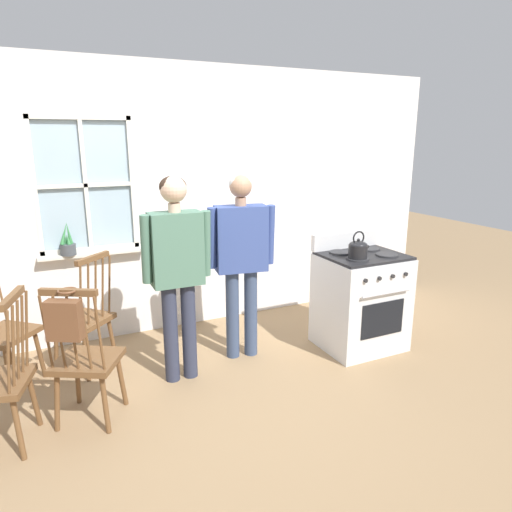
{
  "coord_description": "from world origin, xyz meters",
  "views": [
    {
      "loc": [
        -1.19,
        -3.16,
        1.98
      ],
      "look_at": [
        0.42,
        0.24,
        1.0
      ],
      "focal_mm": 32.0,
      "sensor_mm": 36.0,
      "label": 1
    }
  ],
  "objects_px": {
    "chair_near_wall": "(85,320)",
    "potted_plant": "(68,246)",
    "chair_center_cluster": "(2,333)",
    "kettle": "(358,249)",
    "person_elderly_left": "(177,260)",
    "stove": "(360,300)",
    "handbag": "(64,319)",
    "chair_by_window": "(86,361)",
    "person_teen_center": "(241,250)"
  },
  "relations": [
    {
      "from": "chair_center_cluster",
      "to": "person_teen_center",
      "type": "bearing_deg",
      "value": -58.65
    },
    {
      "from": "chair_by_window",
      "to": "kettle",
      "type": "bearing_deg",
      "value": -150.28
    },
    {
      "from": "person_elderly_left",
      "to": "chair_center_cluster",
      "type": "bearing_deg",
      "value": 159.56
    },
    {
      "from": "chair_by_window",
      "to": "person_teen_center",
      "type": "xyz_separation_m",
      "value": [
        1.39,
        0.46,
        0.56
      ]
    },
    {
      "from": "chair_near_wall",
      "to": "potted_plant",
      "type": "distance_m",
      "value": 0.76
    },
    {
      "from": "chair_near_wall",
      "to": "person_elderly_left",
      "type": "bearing_deg",
      "value": 99.23
    },
    {
      "from": "chair_by_window",
      "to": "chair_center_cluster",
      "type": "height_order",
      "value": "same"
    },
    {
      "from": "chair_center_cluster",
      "to": "person_teen_center",
      "type": "xyz_separation_m",
      "value": [
        1.96,
        -0.34,
        0.56
      ]
    },
    {
      "from": "stove",
      "to": "handbag",
      "type": "height_order",
      "value": "stove"
    },
    {
      "from": "chair_center_cluster",
      "to": "potted_plant",
      "type": "xyz_separation_m",
      "value": [
        0.58,
        0.53,
        0.55
      ]
    },
    {
      "from": "person_elderly_left",
      "to": "potted_plant",
      "type": "xyz_separation_m",
      "value": [
        -0.74,
        1.04,
        -0.03
      ]
    },
    {
      "from": "stove",
      "to": "kettle",
      "type": "height_order",
      "value": "kettle"
    },
    {
      "from": "person_elderly_left",
      "to": "potted_plant",
      "type": "height_order",
      "value": "person_elderly_left"
    },
    {
      "from": "chair_near_wall",
      "to": "stove",
      "type": "xyz_separation_m",
      "value": [
        2.44,
        -0.65,
        0.01
      ]
    },
    {
      "from": "kettle",
      "to": "potted_plant",
      "type": "bearing_deg",
      "value": 150.6
    },
    {
      "from": "stove",
      "to": "handbag",
      "type": "relative_size",
      "value": 3.53
    },
    {
      "from": "chair_center_cluster",
      "to": "handbag",
      "type": "bearing_deg",
      "value": -114.55
    },
    {
      "from": "kettle",
      "to": "chair_center_cluster",
      "type": "bearing_deg",
      "value": 165.04
    },
    {
      "from": "chair_by_window",
      "to": "potted_plant",
      "type": "bearing_deg",
      "value": -61.61
    },
    {
      "from": "chair_center_cluster",
      "to": "kettle",
      "type": "xyz_separation_m",
      "value": [
        2.9,
        -0.77,
        0.57
      ]
    },
    {
      "from": "kettle",
      "to": "stove",
      "type": "bearing_deg",
      "value": 38.08
    },
    {
      "from": "person_teen_center",
      "to": "potted_plant",
      "type": "xyz_separation_m",
      "value": [
        -1.38,
        0.88,
        -0.01
      ]
    },
    {
      "from": "person_elderly_left",
      "to": "chair_near_wall",
      "type": "bearing_deg",
      "value": 144.02
    },
    {
      "from": "chair_near_wall",
      "to": "kettle",
      "type": "relative_size",
      "value": 4.23
    },
    {
      "from": "person_elderly_left",
      "to": "potted_plant",
      "type": "relative_size",
      "value": 5.39
    },
    {
      "from": "person_teen_center",
      "to": "potted_plant",
      "type": "relative_size",
      "value": 5.31
    },
    {
      "from": "potted_plant",
      "to": "chair_center_cluster",
      "type": "bearing_deg",
      "value": -137.43
    },
    {
      "from": "kettle",
      "to": "potted_plant",
      "type": "relative_size",
      "value": 0.78
    },
    {
      "from": "person_elderly_left",
      "to": "potted_plant",
      "type": "bearing_deg",
      "value": 126.13
    },
    {
      "from": "chair_by_window",
      "to": "chair_center_cluster",
      "type": "relative_size",
      "value": 1.0
    },
    {
      "from": "chair_near_wall",
      "to": "kettle",
      "type": "bearing_deg",
      "value": 116.78
    },
    {
      "from": "chair_near_wall",
      "to": "kettle",
      "type": "xyz_separation_m",
      "value": [
        2.27,
        -0.78,
        0.57
      ]
    },
    {
      "from": "handbag",
      "to": "stove",
      "type": "bearing_deg",
      "value": 7.82
    },
    {
      "from": "person_teen_center",
      "to": "chair_near_wall",
      "type": "bearing_deg",
      "value": 174.62
    },
    {
      "from": "chair_center_cluster",
      "to": "chair_near_wall",
      "type": "bearing_deg",
      "value": -48.02
    },
    {
      "from": "chair_near_wall",
      "to": "stove",
      "type": "bearing_deg",
      "value": 120.84
    },
    {
      "from": "person_teen_center",
      "to": "chair_by_window",
      "type": "bearing_deg",
      "value": -152.45
    },
    {
      "from": "potted_plant",
      "to": "handbag",
      "type": "xyz_separation_m",
      "value": [
        -0.13,
        -1.54,
        -0.14
      ]
    },
    {
      "from": "chair_near_wall",
      "to": "stove",
      "type": "height_order",
      "value": "stove"
    },
    {
      "from": "chair_by_window",
      "to": "person_elderly_left",
      "type": "bearing_deg",
      "value": -129.95
    },
    {
      "from": "handbag",
      "to": "person_teen_center",
      "type": "bearing_deg",
      "value": 23.66
    },
    {
      "from": "chair_near_wall",
      "to": "potted_plant",
      "type": "relative_size",
      "value": 3.31
    },
    {
      "from": "chair_center_cluster",
      "to": "kettle",
      "type": "distance_m",
      "value": 3.06
    },
    {
      "from": "kettle",
      "to": "handbag",
      "type": "relative_size",
      "value": 0.8
    },
    {
      "from": "chair_by_window",
      "to": "person_teen_center",
      "type": "relative_size",
      "value": 0.62
    },
    {
      "from": "person_elderly_left",
      "to": "handbag",
      "type": "height_order",
      "value": "person_elderly_left"
    },
    {
      "from": "chair_by_window",
      "to": "kettle",
      "type": "distance_m",
      "value": 2.41
    },
    {
      "from": "chair_by_window",
      "to": "chair_near_wall",
      "type": "height_order",
      "value": "same"
    },
    {
      "from": "person_teen_center",
      "to": "person_elderly_left",
      "type": "bearing_deg",
      "value": -155.94
    },
    {
      "from": "potted_plant",
      "to": "stove",
      "type": "bearing_deg",
      "value": -25.3
    }
  ]
}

